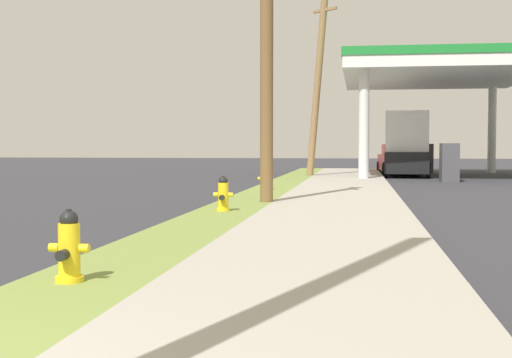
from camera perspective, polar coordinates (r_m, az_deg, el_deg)
fire_hydrant_nearest at (r=7.45m, az=-14.88°, el=-5.58°), size 0.42×0.38×0.74m
fire_hydrant_second at (r=14.94m, az=-2.67°, el=-1.36°), size 0.42×0.38×0.74m
fire_hydrant_third at (r=22.25m, az=0.69°, el=-0.01°), size 0.42×0.37×0.74m
utility_pole_midground at (r=17.38m, az=0.87°, el=11.87°), size 0.41×1.40×8.14m
utility_pole_background at (r=32.69m, az=4.99°, el=7.57°), size 1.49×1.30×8.14m
car_red_by_near_pump at (r=38.70m, az=11.39°, el=1.51°), size 2.14×4.59×1.57m
truck_black_at_forecourt at (r=35.56m, az=12.09°, el=2.63°), size 2.48×6.51×3.11m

